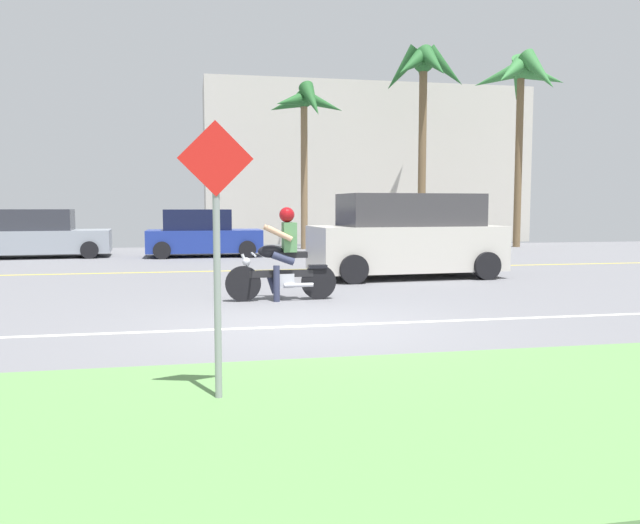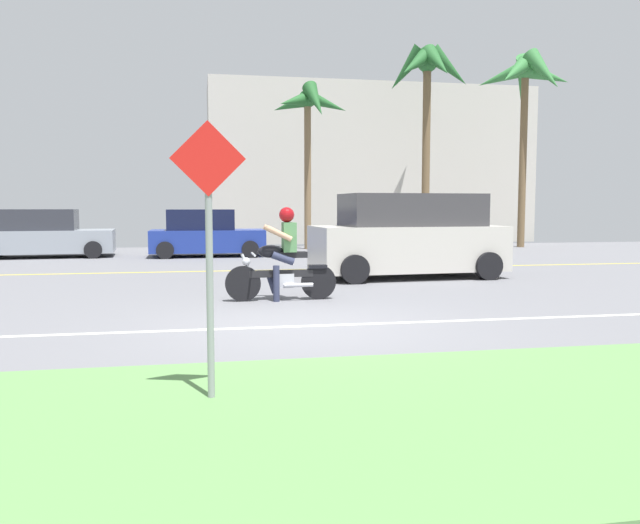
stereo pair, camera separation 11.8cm
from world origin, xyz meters
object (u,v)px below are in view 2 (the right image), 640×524
Objects in this scene: suv_nearby at (409,237)px; parked_car_1 at (206,235)px; palm_tree_0 at (427,78)px; parked_car_0 at (42,235)px; palm_tree_1 at (526,83)px; motorcyclist at (282,261)px; street_sign at (209,233)px; palm_tree_2 at (307,111)px.

suv_nearby is 8.64m from parked_car_1.
palm_tree_0 reaches higher than suv_nearby.
palm_tree_0 reaches higher than parked_car_1.
parked_car_0 is 19.14m from palm_tree_1.
palm_tree_1 reaches higher than parked_car_0.
motorcyclist is at bearing -119.12° from palm_tree_0.
street_sign reaches higher than motorcyclist.
motorcyclist is 0.25× the size of palm_tree_1.
motorcyclist is at bearing -101.38° from palm_tree_2.
suv_nearby is at bearing -111.78° from palm_tree_0.
parked_car_0 is 0.54× the size of palm_tree_0.
suv_nearby reaches higher than parked_car_0.
palm_tree_0 is 3.98m from palm_tree_1.
parked_car_1 is at bearing 122.76° from suv_nearby.
street_sign is at bearing -124.45° from palm_tree_1.
parked_car_0 is at bearing -168.95° from palm_tree_0.
palm_tree_1 is (18.10, 1.97, 5.88)m from parked_car_0.
palm_tree_0 reaches higher than motorcyclist.
palm_tree_1 is (12.81, 2.56, 5.88)m from parked_car_1.
parked_car_0 is (-6.55, 10.99, 0.03)m from motorcyclist.
suv_nearby is 0.59× the size of palm_tree_1.
palm_tree_0 is (8.93, 3.38, 6.12)m from parked_car_1.
palm_tree_1 is at bearing -2.71° from palm_tree_2.
palm_tree_0 reaches higher than palm_tree_1.
parked_car_1 is at bearing 89.66° from street_sign.
street_sign reaches higher than parked_car_0.
parked_car_1 is 1.58× the size of street_sign.
motorcyclist is 0.83× the size of street_sign.
parked_car_0 is 5.33m from parked_car_1.
motorcyclist is 10.47m from parked_car_1.
street_sign is (5.20, -16.86, 0.72)m from parked_car_0.
palm_tree_1 is at bearing -11.79° from palm_tree_0.
suv_nearby is 0.57× the size of palm_tree_0.
street_sign is at bearing -117.95° from suv_nearby.
palm_tree_2 reaches higher than parked_car_0.
parked_car_0 is at bearing 173.55° from parked_car_1.
parked_car_1 is 0.48× the size of palm_tree_1.
parked_car_0 is 1.88× the size of street_sign.
motorcyclist is 0.31× the size of palm_tree_2.
parked_car_1 is 0.59× the size of palm_tree_2.
parked_car_1 is at bearing -168.68° from palm_tree_1.
street_sign is at bearing -101.88° from palm_tree_2.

